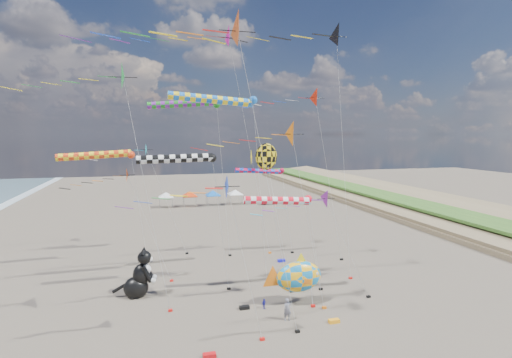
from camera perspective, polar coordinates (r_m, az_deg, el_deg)
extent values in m
plane|color=brown|center=(31.13, 5.31, -23.31)|extent=(260.00, 260.00, 0.00)
cone|color=#062EC7|center=(28.21, -2.81, -0.87)|extent=(1.83, 1.96, 2.02)
cylinder|color=#B2B2B2|center=(29.76, -0.90, -12.20)|extent=(1.94, 0.02, 11.86)
cube|color=black|center=(32.32, 0.90, -21.89)|extent=(0.36, 0.24, 0.20)
cone|color=#1E9034|center=(34.49, -16.42, 13.93)|extent=(2.33, 2.50, 2.58)
cylinder|color=#B2B2B2|center=(34.60, -14.21, -2.73)|extent=(2.06, 0.02, 20.09)
cube|color=black|center=(37.48, -12.14, -17.87)|extent=(0.36, 0.24, 0.20)
cone|color=red|center=(48.16, 10.49, 11.33)|extent=(2.32, 2.48, 2.56)
cylinder|color=#B2B2B2|center=(48.74, 11.33, -0.32)|extent=(2.05, 0.02, 19.65)
cube|color=black|center=(51.23, 12.12, -11.15)|extent=(0.36, 0.24, 0.20)
cone|color=#C84A11|center=(29.72, 0.77, 20.31)|extent=(2.69, 2.88, 2.97)
cylinder|color=#B2B2B2|center=(29.59, 3.51, -1.65)|extent=(3.00, 0.02, 22.56)
cube|color=black|center=(33.51, 5.94, -20.83)|extent=(0.36, 0.24, 0.20)
cone|color=#25CBE3|center=(50.86, -13.67, 4.09)|extent=(1.68, 1.79, 1.85)
cylinder|color=#B2B2B2|center=(51.63, -11.73, -3.38)|extent=(3.17, 0.02, 13.54)
cube|color=black|center=(53.27, -9.84, -10.41)|extent=(0.36, 0.24, 0.20)
cone|color=orange|center=(33.29, 5.48, 6.48)|extent=(2.23, 2.39, 2.46)
cylinder|color=#B2B2B2|center=(34.72, 7.69, -6.44)|extent=(3.05, 0.02, 15.49)
cube|color=black|center=(37.73, 9.73, -17.65)|extent=(0.36, 0.24, 0.20)
cone|color=#741A89|center=(36.82, 12.11, -2.69)|extent=(1.78, 1.90, 1.96)
cylinder|color=#B2B2B2|center=(38.59, 14.01, -9.70)|extent=(3.11, 0.02, 9.70)
cube|color=black|center=(40.88, 15.78, -15.86)|extent=(0.36, 0.24, 0.20)
cone|color=#E04414|center=(41.65, -16.56, 0.59)|extent=(1.52, 1.63, 1.68)
cylinder|color=#B2B2B2|center=(42.57, -14.23, -7.00)|extent=(3.10, 0.02, 11.40)
cube|color=black|center=(44.24, -11.97, -14.01)|extent=(0.36, 0.24, 0.20)
cone|color=#EB0996|center=(50.84, -2.41, 19.56)|extent=(2.79, 2.99, 3.08)
cylinder|color=#B2B2B2|center=(50.02, -0.12, 4.20)|extent=(3.99, 0.02, 27.00)
cube|color=black|center=(52.81, 1.99, -10.47)|extent=(0.36, 0.24, 0.20)
cone|color=black|center=(42.89, 12.32, 19.18)|extent=(2.44, 2.62, 2.70)
cylinder|color=#B2B2B2|center=(42.27, 12.85, 2.29)|extent=(1.58, 0.02, 25.02)
cube|color=black|center=(45.21, 13.35, -13.58)|extent=(0.36, 0.24, 0.20)
cylinder|color=#C00D38|center=(49.70, 0.40, 1.15)|extent=(6.11, 0.58, 0.58)
sphere|color=#C00D38|center=(50.61, 3.73, 1.23)|extent=(0.61, 0.61, 0.61)
cylinder|color=#B2B2B2|center=(51.63, 4.48, -4.77)|extent=(1.52, 0.02, 10.87)
cube|color=black|center=(53.17, 5.20, -10.37)|extent=(0.36, 0.24, 0.20)
cylinder|color=red|center=(37.56, 3.02, -3.09)|extent=(6.29, 0.74, 0.74)
sphere|color=red|center=(38.65, 7.46, -2.87)|extent=(0.78, 0.78, 0.78)
cylinder|color=#B2B2B2|center=(39.94, 8.37, -9.36)|extent=(1.52, 0.02, 9.23)
cube|color=black|center=(41.68, 9.24, -15.25)|extent=(0.36, 0.24, 0.20)
cylinder|color=blue|center=(38.76, -6.39, 11.25)|extent=(8.18, 0.79, 0.79)
sphere|color=blue|center=(39.60, -0.42, 11.18)|extent=(0.83, 0.83, 0.83)
cylinder|color=#B2B2B2|center=(40.13, 0.63, -2.28)|extent=(1.52, 0.02, 18.73)
cube|color=black|center=(42.72, 1.61, -14.62)|extent=(0.36, 0.24, 0.20)
cylinder|color=#17801B|center=(48.85, -10.43, 10.51)|extent=(8.14, 0.85, 0.85)
sphere|color=#17801B|center=(49.38, -5.65, 10.54)|extent=(0.89, 0.89, 0.89)
cylinder|color=#B2B2B2|center=(49.73, -4.67, -0.45)|extent=(1.52, 0.02, 19.01)
cube|color=black|center=(51.84, -3.75, -10.80)|extent=(0.36, 0.24, 0.20)
cylinder|color=black|center=(37.82, -11.48, 2.88)|extent=(6.96, 0.78, 0.78)
sphere|color=black|center=(38.22, -6.27, 3.00)|extent=(0.82, 0.82, 0.82)
cylinder|color=#B2B2B2|center=(39.28, -5.06, -6.61)|extent=(1.52, 0.02, 13.18)
cube|color=black|center=(41.36, -3.91, -15.36)|extent=(0.36, 0.24, 0.20)
cylinder|color=red|center=(47.21, -22.10, 3.16)|extent=(7.69, 0.82, 0.82)
sphere|color=red|center=(46.91, -17.42, 3.31)|extent=(0.86, 0.86, 0.86)
cylinder|color=#B2B2B2|center=(47.67, -16.26, -4.56)|extent=(1.52, 0.02, 13.14)
cube|color=black|center=(49.27, -15.13, -11.94)|extent=(0.36, 0.24, 0.20)
ellipsoid|color=yellow|center=(39.15, 1.48, 3.20)|extent=(2.20, 0.40, 2.64)
cone|color=yellow|center=(38.74, -0.65, 3.17)|extent=(0.12, 1.80, 1.80)
cylinder|color=#B2B2B2|center=(39.43, 3.27, -6.51)|extent=(2.03, 2.03, 13.24)
cube|color=black|center=(40.81, 5.06, -15.67)|extent=(0.36, 0.24, 0.20)
ellipsoid|color=#137CBF|center=(37.49, 6.14, -13.69)|extent=(4.32, 1.76, 2.87)
cone|color=orange|center=(36.70, 2.41, -14.11)|extent=(2.11, 0.13, 2.10)
cone|color=yellow|center=(37.09, 6.45, -11.58)|extent=(1.53, 0.11, 1.53)
cylinder|color=#B2B2B2|center=(37.99, 7.97, -15.90)|extent=(0.19, 1.04, 2.10)
cube|color=red|center=(37.91, 8.15, -17.50)|extent=(0.36, 0.24, 0.20)
imported|color=slate|center=(34.94, 4.52, -18.09)|extent=(0.71, 0.48, 1.89)
imported|color=#208F46|center=(41.08, 6.12, -14.86)|extent=(0.60, 0.50, 1.10)
imported|color=#2020A3|center=(37.07, 1.15, -17.40)|extent=(0.58, 0.45, 0.92)
cube|color=black|center=(37.14, -1.69, -17.88)|extent=(0.90, 0.44, 0.30)
cube|color=#1415CF|center=(49.59, 3.65, -11.55)|extent=(0.90, 0.44, 0.30)
cube|color=red|center=(30.43, -6.67, -23.76)|extent=(0.90, 0.44, 0.30)
cube|color=#FFA115|center=(35.38, 11.08, -19.29)|extent=(0.90, 0.44, 0.30)
cube|color=white|center=(86.35, -12.74, -2.53)|extent=(3.00, 3.00, 0.15)
pyramid|color=white|center=(86.19, -12.76, -1.85)|extent=(4.20, 4.20, 1.00)
cylinder|color=#999999|center=(85.20, -13.56, -3.46)|extent=(0.08, 0.08, 2.20)
cylinder|color=#999999|center=(85.32, -11.81, -3.40)|extent=(0.08, 0.08, 2.20)
cylinder|color=#999999|center=(87.77, -13.61, -3.17)|extent=(0.08, 0.08, 2.20)
cylinder|color=#999999|center=(87.88, -11.91, -3.12)|extent=(0.08, 0.08, 2.20)
cube|color=red|center=(86.70, -9.44, -2.43)|extent=(3.00, 3.00, 0.15)
pyramid|color=red|center=(86.55, -9.45, -1.74)|extent=(4.20, 4.20, 1.00)
cylinder|color=#999999|center=(85.49, -10.20, -3.35)|extent=(0.08, 0.08, 2.20)
cylinder|color=#999999|center=(85.75, -8.47, -3.29)|extent=(0.08, 0.08, 2.20)
cylinder|color=#999999|center=(88.04, -10.35, -3.07)|extent=(0.08, 0.08, 2.20)
cylinder|color=#999999|center=(88.30, -8.67, -3.01)|extent=(0.08, 0.08, 2.20)
cube|color=blue|center=(87.35, -6.17, -2.31)|extent=(3.00, 3.00, 0.15)
pyramid|color=blue|center=(87.19, -6.18, -1.63)|extent=(4.20, 4.20, 1.00)
cylinder|color=#999999|center=(86.07, -6.88, -3.23)|extent=(0.08, 0.08, 2.20)
cylinder|color=#999999|center=(86.48, -5.17, -3.16)|extent=(0.08, 0.08, 2.20)
cylinder|color=#999999|center=(88.60, -7.13, -2.95)|extent=(0.08, 0.08, 2.20)
cylinder|color=#999999|center=(89.00, -5.47, -2.89)|extent=(0.08, 0.08, 2.20)
cube|color=white|center=(88.27, -2.96, -2.19)|extent=(3.00, 3.00, 0.15)
pyramid|color=white|center=(88.12, -2.97, -1.52)|extent=(4.20, 4.20, 1.00)
cylinder|color=#999999|center=(86.93, -3.61, -3.10)|extent=(0.08, 0.08, 2.20)
cylinder|color=#999999|center=(87.48, -1.94, -3.03)|extent=(0.08, 0.08, 2.20)
cylinder|color=#999999|center=(89.44, -3.95, -2.83)|extent=(0.08, 0.08, 2.20)
cylinder|color=#999999|center=(89.98, -2.33, -2.77)|extent=(0.08, 0.08, 2.20)
imported|color=#26262D|center=(88.33, 1.67, -3.26)|extent=(3.68, 1.77, 1.21)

